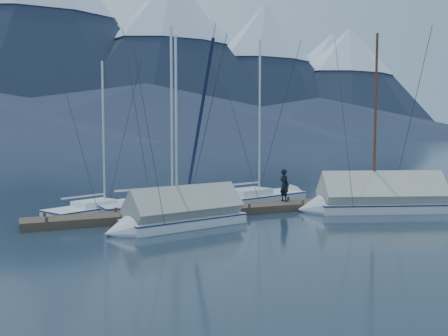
{
  "coord_description": "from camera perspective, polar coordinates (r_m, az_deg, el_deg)",
  "views": [
    {
      "loc": [
        -9.06,
        -18.51,
        3.84
      ],
      "look_at": [
        0.0,
        2.0,
        2.2
      ],
      "focal_mm": 38.0,
      "sensor_mm": 36.0,
      "label": 1
    }
  ],
  "objects": [
    {
      "name": "sailboat_open_mid",
      "position": [
        24.25,
        -5.08,
        -4.52
      ],
      "size": [
        7.74,
        3.26,
        10.0
      ],
      "color": "silver",
      "rests_on": "ground"
    },
    {
      "name": "person",
      "position": [
        24.63,
        7.28,
        -2.06
      ],
      "size": [
        0.5,
        0.67,
        1.67
      ],
      "primitive_type": "imported",
      "rotation": [
        0.0,
        0.0,
        1.74
      ],
      "color": "black",
      "rests_on": "dock"
    },
    {
      "name": "sailboat_open_left",
      "position": [
        24.2,
        -13.35,
        -4.72
      ],
      "size": [
        6.17,
        4.31,
        8.03
      ],
      "color": "white",
      "rests_on": "ground"
    },
    {
      "name": "mountain_range",
      "position": [
        393.02,
        -22.16,
        11.89
      ],
      "size": [
        877.0,
        584.0,
        150.5
      ],
      "color": "#475675",
      "rests_on": "ground"
    },
    {
      "name": "mooring_posts",
      "position": [
        22.49,
        -1.17,
        -4.74
      ],
      "size": [
        15.12,
        1.52,
        0.35
      ],
      "color": "#382D23",
      "rests_on": "ground"
    },
    {
      "name": "sailboat_open_right",
      "position": [
        27.07,
        5.04,
        -3.62
      ],
      "size": [
        7.75,
        4.11,
        9.87
      ],
      "color": "silver",
      "rests_on": "ground"
    },
    {
      "name": "dock",
      "position": [
        22.73,
        0.0,
        -5.26
      ],
      "size": [
        18.0,
        1.5,
        0.54
      ],
      "color": "#382D23",
      "rests_on": "ground"
    },
    {
      "name": "sailboat_covered_far",
      "position": [
        19.56,
        -6.0,
        -5.92
      ],
      "size": [
        6.34,
        3.11,
        8.55
      ],
      "color": "silver",
      "rests_on": "ground"
    },
    {
      "name": "ground",
      "position": [
        20.96,
        2.22,
        -6.38
      ],
      "size": [
        1000.0,
        1000.0,
        0.0
      ],
      "primitive_type": "plane",
      "color": "black",
      "rests_on": "ground"
    },
    {
      "name": "sailboat_covered_near",
      "position": [
        24.54,
        17.2,
        -3.87
      ],
      "size": [
        7.73,
        4.55,
        9.63
      ],
      "color": "silver",
      "rests_on": "ground"
    }
  ]
}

